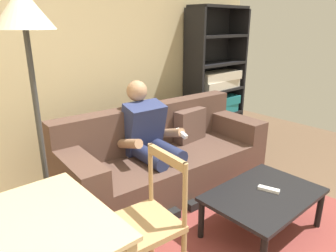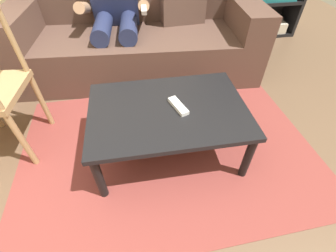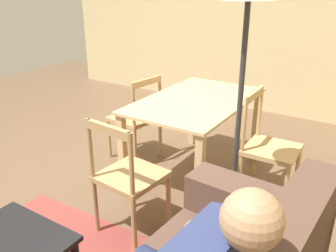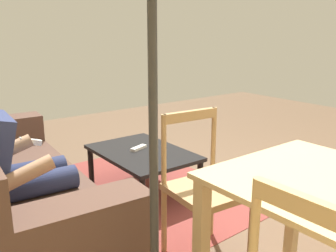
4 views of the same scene
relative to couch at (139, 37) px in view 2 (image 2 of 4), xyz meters
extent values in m
cube|color=brown|center=(-0.01, -0.06, -0.12)|extent=(2.23, 0.98, 0.40)
cube|color=brown|center=(-0.98, 0.00, 0.20)|extent=(0.29, 0.85, 0.23)
cube|color=brown|center=(0.96, -0.13, 0.20)|extent=(0.29, 0.85, 0.23)
cube|color=brown|center=(0.43, 0.07, 0.26)|extent=(0.41, 0.17, 0.36)
cylinder|color=navy|center=(-0.30, -0.13, 0.15)|extent=(0.18, 0.45, 0.15)
cylinder|color=tan|center=(-0.32, -0.35, -0.12)|extent=(0.11, 0.11, 0.40)
cube|color=black|center=(-0.32, -0.43, -0.28)|extent=(0.12, 0.25, 0.08)
cylinder|color=navy|center=(-0.08, -0.14, 0.15)|extent=(0.18, 0.45, 0.15)
cylinder|color=tan|center=(-0.10, -0.36, -0.12)|extent=(0.11, 0.11, 0.40)
cube|color=black|center=(-0.10, -0.44, -0.28)|extent=(0.12, 0.25, 0.08)
cylinder|color=tan|center=(-0.43, 0.00, 0.28)|extent=(0.11, 0.36, 0.19)
cylinder|color=tan|center=(0.07, -0.03, 0.28)|extent=(0.11, 0.36, 0.19)
cube|color=white|center=(0.05, -0.19, 0.32)|extent=(0.05, 0.16, 0.08)
cube|color=black|center=(0.09, -1.13, 0.04)|extent=(0.94, 0.65, 0.03)
cylinder|color=black|center=(-0.34, -1.41, -0.15)|extent=(0.05, 0.05, 0.34)
cylinder|color=black|center=(0.53, -1.41, -0.15)|extent=(0.05, 0.05, 0.34)
cylinder|color=black|center=(-0.34, -0.84, -0.15)|extent=(0.05, 0.05, 0.34)
cylinder|color=black|center=(0.53, -0.84, -0.15)|extent=(0.05, 0.05, 0.34)
cube|color=white|center=(0.16, -1.13, 0.06)|extent=(0.10, 0.18, 0.02)
cube|color=black|center=(1.48, 0.60, -0.30)|extent=(0.88, 0.36, 0.04)
cube|color=black|center=(1.48, 0.60, 0.07)|extent=(0.88, 0.36, 0.04)
cube|color=beige|center=(1.48, 0.58, -0.22)|extent=(0.72, 0.30, 0.12)
cylinder|color=tan|center=(-0.76, -0.73, -0.09)|extent=(0.04, 0.04, 0.45)
cylinder|color=tan|center=(-0.79, -1.11, -0.09)|extent=(0.04, 0.04, 0.45)
cylinder|color=tan|center=(-0.76, -0.73, 0.36)|extent=(0.03, 0.03, 0.45)
cube|color=brown|center=(0.09, -1.13, -0.31)|extent=(2.05, 1.47, 0.01)
camera|label=1|loc=(-1.95, -2.28, 1.37)|focal=33.21mm
camera|label=2|loc=(-0.08, -2.18, 0.95)|focal=25.05mm
camera|label=3|loc=(0.77, 0.51, 1.42)|focal=38.02mm
camera|label=4|loc=(-2.43, 0.51, 1.06)|focal=39.26mm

